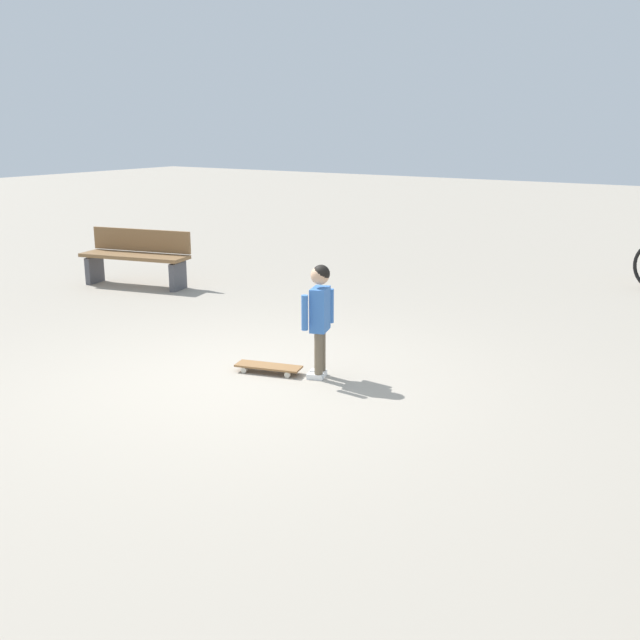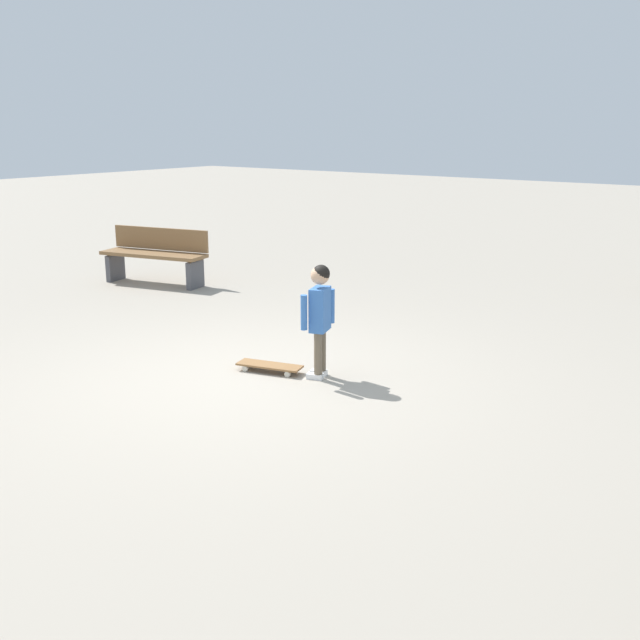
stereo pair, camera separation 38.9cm
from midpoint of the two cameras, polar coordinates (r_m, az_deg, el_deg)
ground_plane at (r=7.00m, az=-7.17°, el=-4.49°), size 50.00×50.00×0.00m
child_person at (r=6.82m, az=-1.64°, el=0.85°), size 0.40×0.23×1.06m
skateboard at (r=7.14m, az=-5.48°, el=-3.56°), size 0.34×0.66×0.07m
street_bench at (r=11.20m, az=-14.69°, el=4.65°), size 0.79×1.66×0.80m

